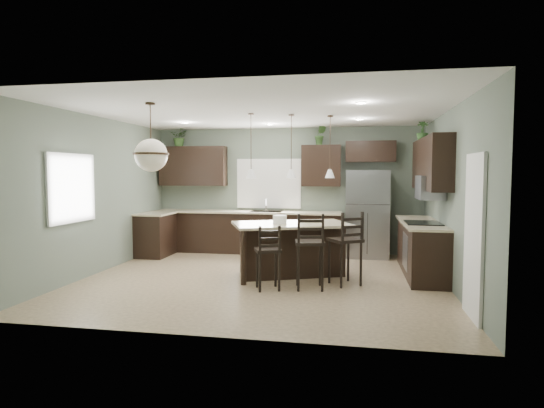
% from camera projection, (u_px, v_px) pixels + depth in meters
% --- Properties ---
extents(ground, '(6.00, 6.00, 0.00)m').
position_uv_depth(ground, '(262.00, 279.00, 7.69)').
color(ground, '#9E8466').
rests_on(ground, ground).
extents(pantry_door, '(0.04, 0.82, 2.04)m').
position_uv_depth(pantry_door, '(474.00, 237.00, 5.56)').
color(pantry_door, white).
rests_on(pantry_door, ground).
extents(window_back, '(1.35, 0.02, 1.00)m').
position_uv_depth(window_back, '(269.00, 184.00, 10.34)').
color(window_back, white).
rests_on(window_back, room_shell).
extents(window_left, '(0.02, 1.10, 1.00)m').
position_uv_depth(window_left, '(71.00, 188.00, 7.33)').
color(window_left, white).
rests_on(window_left, room_shell).
extents(left_return_cabs, '(0.60, 0.90, 0.90)m').
position_uv_depth(left_return_cabs, '(156.00, 235.00, 9.81)').
color(left_return_cabs, black).
rests_on(left_return_cabs, ground).
extents(left_return_countertop, '(0.66, 0.96, 0.04)m').
position_uv_depth(left_return_countertop, '(156.00, 214.00, 9.77)').
color(left_return_countertop, beige).
rests_on(left_return_countertop, left_return_cabs).
extents(back_lower_cabs, '(4.20, 0.60, 0.90)m').
position_uv_depth(back_lower_cabs, '(247.00, 233.00, 10.21)').
color(back_lower_cabs, black).
rests_on(back_lower_cabs, ground).
extents(back_countertop, '(4.20, 0.66, 0.04)m').
position_uv_depth(back_countertop, '(247.00, 212.00, 10.16)').
color(back_countertop, beige).
rests_on(back_countertop, back_lower_cabs).
extents(sink_inset, '(0.70, 0.45, 0.01)m').
position_uv_depth(sink_inset, '(266.00, 212.00, 10.08)').
color(sink_inset, gray).
rests_on(sink_inset, back_countertop).
extents(faucet, '(0.02, 0.02, 0.28)m').
position_uv_depth(faucet, '(266.00, 205.00, 10.04)').
color(faucet, silver).
rests_on(faucet, back_countertop).
extents(back_upper_left, '(1.55, 0.34, 0.90)m').
position_uv_depth(back_upper_left, '(193.00, 166.00, 10.47)').
color(back_upper_left, black).
rests_on(back_upper_left, room_shell).
extents(back_upper_right, '(0.85, 0.34, 0.90)m').
position_uv_depth(back_upper_right, '(321.00, 166.00, 9.94)').
color(back_upper_right, black).
rests_on(back_upper_right, room_shell).
extents(fridge_header, '(1.05, 0.34, 0.45)m').
position_uv_depth(fridge_header, '(370.00, 152.00, 9.73)').
color(fridge_header, black).
rests_on(fridge_header, room_shell).
extents(right_lower_cabs, '(0.60, 2.35, 0.90)m').
position_uv_depth(right_lower_cabs, '(421.00, 249.00, 8.03)').
color(right_lower_cabs, black).
rests_on(right_lower_cabs, ground).
extents(right_countertop, '(0.66, 2.35, 0.04)m').
position_uv_depth(right_countertop, '(421.00, 223.00, 8.00)').
color(right_countertop, beige).
rests_on(right_countertop, right_lower_cabs).
extents(cooktop, '(0.58, 0.75, 0.02)m').
position_uv_depth(cooktop, '(423.00, 223.00, 7.73)').
color(cooktop, black).
rests_on(cooktop, right_countertop).
extents(wall_oven_front, '(0.01, 0.72, 0.60)m').
position_uv_depth(wall_oven_front, '(405.00, 251.00, 7.82)').
color(wall_oven_front, gray).
rests_on(wall_oven_front, right_lower_cabs).
extents(right_upper_cabs, '(0.34, 2.35, 0.90)m').
position_uv_depth(right_upper_cabs, '(431.00, 164.00, 7.90)').
color(right_upper_cabs, black).
rests_on(right_upper_cabs, room_shell).
extents(microwave, '(0.40, 0.75, 0.40)m').
position_uv_depth(microwave, '(430.00, 187.00, 7.67)').
color(microwave, gray).
rests_on(microwave, right_upper_cabs).
extents(refrigerator, '(0.90, 0.74, 1.85)m').
position_uv_depth(refrigerator, '(367.00, 214.00, 9.67)').
color(refrigerator, gray).
rests_on(refrigerator, ground).
extents(kitchen_island, '(2.23, 1.76, 0.92)m').
position_uv_depth(kitchen_island, '(291.00, 249.00, 7.92)').
color(kitchen_island, black).
rests_on(kitchen_island, ground).
extents(serving_dish, '(0.24, 0.24, 0.14)m').
position_uv_depth(serving_dish, '(280.00, 219.00, 7.84)').
color(serving_dish, white).
rests_on(serving_dish, kitchen_island).
extents(bar_stool_left, '(0.48, 0.48, 1.01)m').
position_uv_depth(bar_stool_left, '(268.00, 257.00, 6.96)').
color(bar_stool_left, black).
rests_on(bar_stool_left, ground).
extents(bar_stool_center, '(0.51, 0.51, 1.19)m').
position_uv_depth(bar_stool_center, '(310.00, 251.00, 7.01)').
color(bar_stool_center, black).
rests_on(bar_stool_center, ground).
extents(bar_stool_right, '(0.61, 0.61, 1.19)m').
position_uv_depth(bar_stool_right, '(345.00, 248.00, 7.26)').
color(bar_stool_right, black).
rests_on(bar_stool_right, ground).
extents(pendant_left, '(0.17, 0.17, 1.10)m').
position_uv_depth(pendant_left, '(251.00, 146.00, 7.66)').
color(pendant_left, white).
rests_on(pendant_left, room_shell).
extents(pendant_center, '(0.17, 0.17, 1.10)m').
position_uv_depth(pendant_center, '(291.00, 146.00, 7.80)').
color(pendant_center, silver).
rests_on(pendant_center, room_shell).
extents(pendant_right, '(0.17, 0.17, 1.10)m').
position_uv_depth(pendant_right, '(330.00, 147.00, 7.94)').
color(pendant_right, silver).
rests_on(pendant_right, room_shell).
extents(chandelier, '(0.51, 0.51, 0.99)m').
position_uv_depth(chandelier, '(151.00, 137.00, 6.50)').
color(chandelier, '#F8E9CB').
rests_on(chandelier, room_shell).
extents(plant_back_left, '(0.42, 0.37, 0.44)m').
position_uv_depth(plant_back_left, '(180.00, 137.00, 10.45)').
color(plant_back_left, '#304F22').
rests_on(plant_back_left, back_upper_left).
extents(plant_back_right, '(0.26, 0.22, 0.44)m').
position_uv_depth(plant_back_right, '(320.00, 135.00, 9.87)').
color(plant_back_right, '#335726').
rests_on(plant_back_right, back_upper_right).
extents(plant_right_wall, '(0.23, 0.23, 0.39)m').
position_uv_depth(plant_right_wall, '(422.00, 131.00, 8.75)').
color(plant_right_wall, '#2F5726').
rests_on(plant_right_wall, right_upper_cabs).
extents(room_shell, '(6.00, 6.00, 6.00)m').
position_uv_depth(room_shell, '(262.00, 179.00, 7.57)').
color(room_shell, slate).
rests_on(room_shell, ground).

